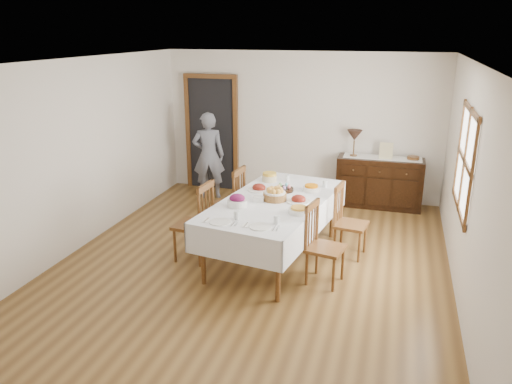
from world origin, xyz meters
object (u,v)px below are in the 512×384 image
(dining_table, at_px, (275,207))
(person, at_px, (208,153))
(sideboard, at_px, (379,182))
(table_lamp, at_px, (355,136))
(chair_left_near, at_px, (197,221))
(chair_left_far, at_px, (230,202))
(chair_right_far, at_px, (347,220))
(chair_right_near, at_px, (322,243))

(dining_table, distance_m, person, 2.81)
(sideboard, distance_m, person, 3.06)
(dining_table, height_order, sideboard, sideboard)
(table_lamp, bearing_deg, chair_left_near, -121.43)
(chair_left_far, bearing_deg, sideboard, 139.30)
(chair_right_far, xyz_separation_m, sideboard, (0.31, 2.13, -0.07))
(dining_table, bearing_deg, chair_right_near, -25.22)
(dining_table, bearing_deg, sideboard, 72.95)
(sideboard, relative_size, table_lamp, 3.13)
(chair_left_far, xyz_separation_m, chair_right_near, (1.51, -1.02, -0.03))
(dining_table, distance_m, chair_left_far, 0.99)
(chair_right_near, relative_size, table_lamp, 2.18)
(chair_left_far, distance_m, person, 1.93)
(person, bearing_deg, dining_table, 110.85)
(chair_left_far, relative_size, chair_right_far, 1.07)
(chair_left_far, xyz_separation_m, table_lamp, (1.57, 1.98, 0.68))
(chair_right_near, distance_m, sideboard, 3.05)
(chair_left_near, height_order, table_lamp, table_lamp)
(chair_left_near, relative_size, chair_right_far, 1.09)
(chair_left_near, xyz_separation_m, table_lamp, (1.74, 2.84, 0.67))
(dining_table, relative_size, chair_right_far, 2.60)
(sideboard, relative_size, person, 0.86)
(dining_table, height_order, chair_right_near, chair_right_near)
(dining_table, distance_m, table_lamp, 2.67)
(chair_left_near, xyz_separation_m, chair_right_near, (1.68, -0.15, -0.04))
(sideboard, bearing_deg, chair_left_near, -127.77)
(dining_table, xyz_separation_m, chair_right_far, (0.92, 0.38, -0.23))
(dining_table, height_order, table_lamp, table_lamp)
(sideboard, height_order, person, person)
(dining_table, xyz_separation_m, chair_left_far, (-0.80, 0.54, -0.20))
(chair_left_far, height_order, table_lamp, table_lamp)
(dining_table, xyz_separation_m, chair_right_near, (0.71, -0.48, -0.23))
(chair_left_far, bearing_deg, chair_left_near, -6.04)
(chair_right_far, distance_m, person, 3.26)
(chair_right_far, bearing_deg, person, 65.13)
(chair_right_far, bearing_deg, table_lamp, 12.92)
(dining_table, xyz_separation_m, chair_left_near, (-0.97, -0.33, -0.19))
(person, distance_m, table_lamp, 2.59)
(chair_right_near, height_order, person, person)
(chair_left_near, bearing_deg, dining_table, 113.93)
(table_lamp, bearing_deg, chair_right_far, -85.80)
(chair_left_far, xyz_separation_m, sideboard, (2.04, 1.98, -0.10))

